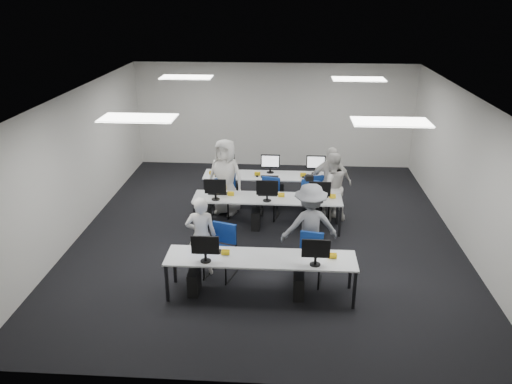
# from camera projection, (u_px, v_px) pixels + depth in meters

# --- Properties ---
(room) EXTENTS (9.00, 9.02, 3.00)m
(room) POSITION_uv_depth(u_px,v_px,m) (267.00, 167.00, 10.28)
(room) COLOR black
(room) RESTS_ON ground
(ceiling_panels) EXTENTS (5.20, 4.60, 0.02)m
(ceiling_panels) POSITION_uv_depth(u_px,v_px,m) (268.00, 95.00, 9.72)
(ceiling_panels) COLOR white
(ceiling_panels) RESTS_ON room
(desk_front) EXTENTS (3.20, 0.70, 0.73)m
(desk_front) POSITION_uv_depth(u_px,v_px,m) (261.00, 260.00, 8.37)
(desk_front) COLOR silver
(desk_front) RESTS_ON ground
(desk_mid) EXTENTS (3.20, 0.70, 0.73)m
(desk_mid) POSITION_uv_depth(u_px,v_px,m) (267.00, 200.00, 10.77)
(desk_mid) COLOR silver
(desk_mid) RESTS_ON ground
(desk_back) EXTENTS (3.20, 0.70, 0.73)m
(desk_back) POSITION_uv_depth(u_px,v_px,m) (270.00, 177.00, 12.07)
(desk_back) COLOR silver
(desk_back) RESTS_ON ground
(equipment_front) EXTENTS (2.51, 0.41, 1.19)m
(equipment_front) POSITION_uv_depth(u_px,v_px,m) (249.00, 277.00, 8.49)
(equipment_front) COLOR #0D37B3
(equipment_front) RESTS_ON desk_front
(equipment_mid) EXTENTS (2.91, 0.41, 1.19)m
(equipment_mid) POSITION_uv_depth(u_px,v_px,m) (258.00, 213.00, 10.89)
(equipment_mid) COLOR white
(equipment_mid) RESTS_ON desk_mid
(equipment_back) EXTENTS (2.91, 0.41, 1.19)m
(equipment_back) POSITION_uv_depth(u_px,v_px,m) (278.00, 189.00, 12.19)
(equipment_back) COLOR white
(equipment_back) RESTS_ON desk_back
(chair_0) EXTENTS (0.61, 0.64, 0.98)m
(chair_0) POSITION_uv_depth(u_px,v_px,m) (221.00, 261.00, 9.08)
(chair_0) COLOR navy
(chair_0) RESTS_ON ground
(chair_1) EXTENTS (0.52, 0.55, 0.90)m
(chair_1) POSITION_uv_depth(u_px,v_px,m) (309.00, 267.00, 8.92)
(chair_1) COLOR navy
(chair_1) RESTS_ON ground
(chair_2) EXTENTS (0.60, 0.63, 0.98)m
(chair_2) POSITION_uv_depth(u_px,v_px,m) (223.00, 202.00, 11.59)
(chair_2) COLOR navy
(chair_2) RESTS_ON ground
(chair_3) EXTENTS (0.55, 0.58, 0.91)m
(chair_3) POSITION_uv_depth(u_px,v_px,m) (268.00, 205.00, 11.47)
(chair_3) COLOR navy
(chair_3) RESTS_ON ground
(chair_4) EXTENTS (0.61, 0.64, 0.99)m
(chair_4) POSITION_uv_depth(u_px,v_px,m) (316.00, 207.00, 11.33)
(chair_4) COLOR navy
(chair_4) RESTS_ON ground
(chair_5) EXTENTS (0.57, 0.59, 0.90)m
(chair_5) POSITION_uv_depth(u_px,v_px,m) (222.00, 199.00, 11.80)
(chair_5) COLOR navy
(chair_5) RESTS_ON ground
(chair_6) EXTENTS (0.41, 0.44, 0.81)m
(chair_6) POSITION_uv_depth(u_px,v_px,m) (270.00, 203.00, 11.67)
(chair_6) COLOR navy
(chair_6) RESTS_ON ground
(chair_7) EXTENTS (0.55, 0.58, 0.93)m
(chair_7) POSITION_uv_depth(u_px,v_px,m) (311.00, 203.00, 11.58)
(chair_7) COLOR navy
(chair_7) RESTS_ON ground
(handbag) EXTENTS (0.43, 0.36, 0.30)m
(handbag) POSITION_uv_depth(u_px,v_px,m) (219.00, 188.00, 10.89)
(handbag) COLOR olive
(handbag) RESTS_ON desk_mid
(student_0) EXTENTS (0.60, 0.44, 1.52)m
(student_0) POSITION_uv_depth(u_px,v_px,m) (201.00, 236.00, 9.01)
(student_0) COLOR silver
(student_0) RESTS_ON ground
(student_1) EXTENTS (0.91, 0.80, 1.59)m
(student_1) POSITION_uv_depth(u_px,v_px,m) (331.00, 187.00, 11.16)
(student_1) COLOR silver
(student_1) RESTS_ON ground
(student_2) EXTENTS (1.01, 0.82, 1.78)m
(student_2) POSITION_uv_depth(u_px,v_px,m) (226.00, 177.00, 11.46)
(student_2) COLOR silver
(student_2) RESTS_ON ground
(student_3) EXTENTS (1.00, 0.48, 1.65)m
(student_3) POSITION_uv_depth(u_px,v_px,m) (330.00, 182.00, 11.37)
(student_3) COLOR silver
(student_3) RESTS_ON ground
(photographer) EXTENTS (1.18, 0.83, 1.66)m
(photographer) POSITION_uv_depth(u_px,v_px,m) (310.00, 226.00, 9.23)
(photographer) COLOR slate
(photographer) RESTS_ON ground
(dslr_camera) EXTENTS (0.18, 0.21, 0.10)m
(dslr_camera) POSITION_uv_depth(u_px,v_px,m) (309.00, 178.00, 9.06)
(dslr_camera) COLOR black
(dslr_camera) RESTS_ON photographer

